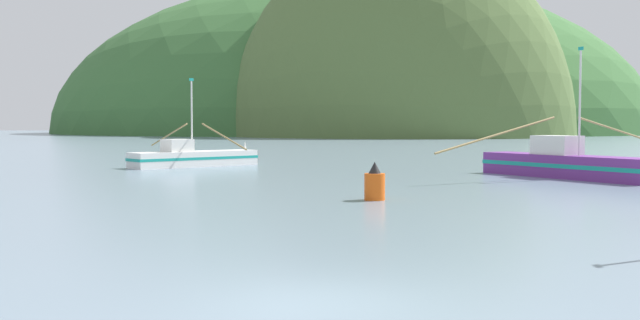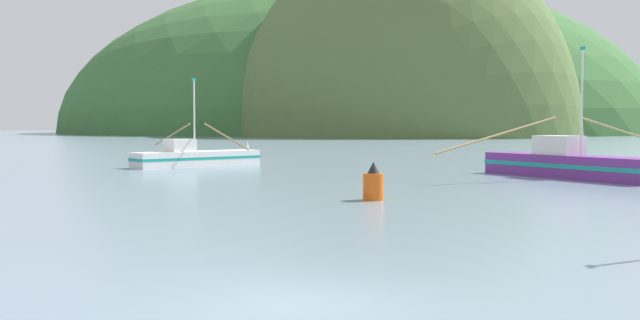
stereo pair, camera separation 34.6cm
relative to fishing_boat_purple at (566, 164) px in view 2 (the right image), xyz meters
name	(u,v)px [view 2 (the right image)]	position (x,y,z in m)	size (l,w,h in m)	color
ground_plane	(313,302)	(-9.27, -31.48, -0.86)	(600.00, 600.00, 0.00)	slate
hill_far_center	(350,133)	(-41.32, 201.19, -0.86)	(203.02, 162.41, 104.10)	#386633
hill_far_right	(403,136)	(-18.76, 138.85, -0.86)	(87.98, 70.39, 104.66)	#516B38
hill_mid_left	(345,133)	(-43.93, 206.50, -0.86)	(133.22, 106.58, 68.03)	#516B38
fishing_boat_purple	(566,164)	(0.00, 0.00, 0.00)	(15.37, 13.23, 7.69)	#6B2D84
fishing_boat_white	(196,157)	(-25.78, 6.93, -0.16)	(10.59, 9.35, 6.64)	white
channel_buoy	(373,184)	(-10.01, -14.26, -0.18)	(0.88, 0.88, 1.63)	#E55914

